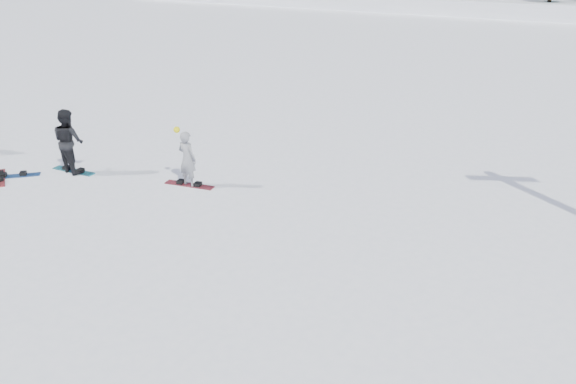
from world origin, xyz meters
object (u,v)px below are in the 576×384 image
object	(u,v)px
snowboarder_man	(69,141)
snowboard_loose_b	(0,178)
snowboard_loose_a	(14,176)
snowboarder_woman	(187,159)

from	to	relation	value
snowboarder_man	snowboard_loose_b	bearing A→B (deg)	54.90
snowboard_loose_a	snowboard_loose_b	bearing A→B (deg)	-168.68
snowboard_loose_b	snowboard_loose_a	bearing A→B (deg)	90.02
snowboarder_woman	snowboard_loose_a	xyz separation A→B (m)	(-5.06, -2.07, -0.82)
snowboarder_man	snowboard_loose_a	distance (m)	1.98
snowboarder_woman	snowboard_loose_a	distance (m)	5.53
snowboarder_man	snowboard_loose_b	size ratio (longest dim) A/B	1.32
snowboard_loose_a	snowboarder_man	bearing A→B (deg)	1.23
snowboarder_man	snowboard_loose_a	bearing A→B (deg)	53.10
snowboarder_woman	snowboard_loose_b	world-z (taller)	snowboarder_woman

